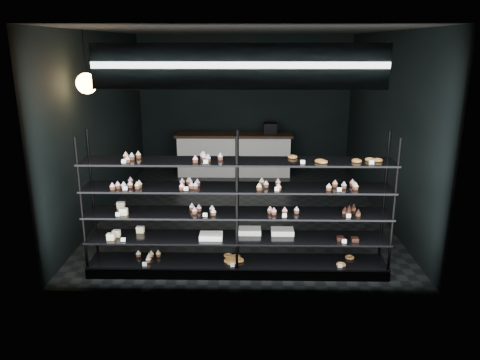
{
  "coord_description": "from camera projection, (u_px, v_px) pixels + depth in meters",
  "views": [
    {
      "loc": [
        0.1,
        -8.22,
        2.99
      ],
      "look_at": [
        -0.02,
        -1.9,
        1.14
      ],
      "focal_mm": 35.0,
      "sensor_mm": 36.0,
      "label": 1
    }
  ],
  "objects": [
    {
      "name": "pendant_lamp",
      "position": [
        87.0,
        83.0,
        6.6
      ],
      "size": [
        0.29,
        0.29,
        0.88
      ],
      "color": "black",
      "rests_on": "room"
    },
    {
      "name": "display_shelf",
      "position": [
        235.0,
        229.0,
        6.2
      ],
      "size": [
        4.0,
        0.5,
        1.91
      ],
      "color": "black",
      "rests_on": "room"
    },
    {
      "name": "service_counter",
      "position": [
        235.0,
        154.0,
        10.99
      ],
      "size": [
        2.7,
        0.65,
        1.23
      ],
      "color": "white",
      "rests_on": "room"
    },
    {
      "name": "room",
      "position": [
        243.0,
        125.0,
        8.28
      ],
      "size": [
        5.01,
        6.01,
        3.2
      ],
      "color": "black",
      "rests_on": "ground"
    },
    {
      "name": "signage",
      "position": [
        240.0,
        66.0,
        5.15
      ],
      "size": [
        3.3,
        0.05,
        0.5
      ],
      "color": "#0C103C",
      "rests_on": "room"
    }
  ]
}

